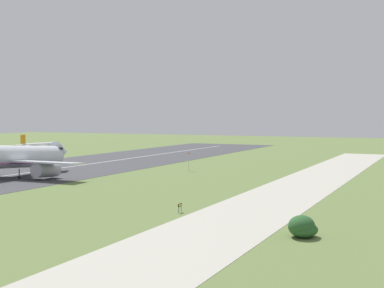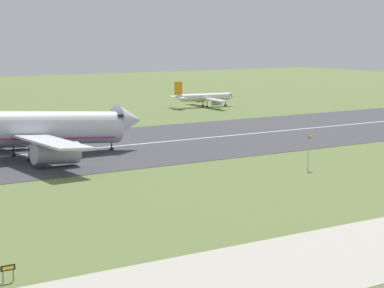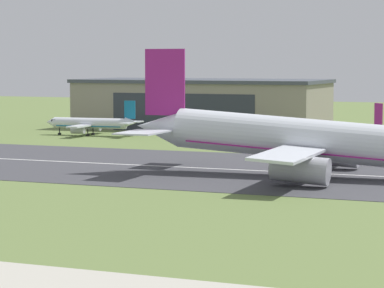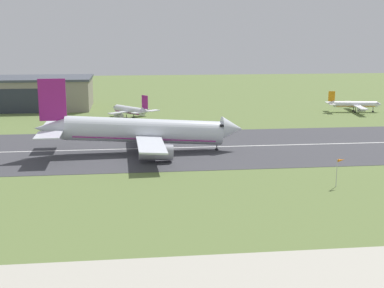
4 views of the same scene
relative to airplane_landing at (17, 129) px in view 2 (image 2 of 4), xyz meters
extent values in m
plane|color=olive|center=(-9.24, -51.68, -5.54)|extent=(619.51, 619.51, 0.00)
cube|color=#B2AD9E|center=(-9.24, -75.37, -5.52)|extent=(284.63, 17.43, 0.05)
cylinder|color=silver|center=(0.43, 0.01, 0.21)|extent=(40.71, 6.93, 8.59)
cone|color=silver|center=(23.36, 0.43, 0.21)|extent=(6.04, 6.29, 6.50)
cube|color=black|center=(20.30, 0.37, 1.45)|extent=(1.22, 5.27, 0.51)
cube|color=#991E7A|center=(0.43, 0.01, -1.49)|extent=(36.32, 6.54, 2.38)
cube|color=silver|center=(1.47, -12.73, -0.87)|extent=(6.76, 19.44, 0.78)
cylinder|color=#A8A8B2|center=(2.72, -11.16, -3.04)|extent=(8.32, 3.98, 4.31)
cylinder|color=#A8A8B2|center=(2.31, 11.25, -3.04)|extent=(8.32, 3.98, 4.31)
cylinder|color=black|center=(19.38, 0.36, -4.21)|extent=(0.24, 0.24, 2.66)
cylinder|color=black|center=(19.38, 0.36, -5.32)|extent=(0.84, 0.84, 0.44)
cylinder|color=black|center=(0.81, -3.69, -4.21)|extent=(0.24, 0.24, 2.66)
cylinder|color=black|center=(0.81, -3.69, -5.32)|extent=(0.84, 0.84, 0.44)
cylinder|color=black|center=(0.67, 3.72, -4.21)|extent=(0.24, 0.24, 2.66)
cylinder|color=black|center=(0.67, 3.72, -5.32)|extent=(0.84, 0.84, 0.44)
cylinder|color=white|center=(84.53, 62.62, -2.49)|extent=(16.79, 4.61, 2.32)
cone|color=white|center=(93.80, 61.32, -2.49)|extent=(2.39, 2.59, 2.32)
cone|color=white|center=(74.91, 63.97, -2.08)|extent=(3.05, 2.46, 2.09)
cube|color=black|center=(92.66, 61.47, -2.03)|extent=(1.36, 2.11, 0.44)
cube|color=orange|center=(84.53, 62.62, -3.13)|extent=(15.13, 4.27, 0.20)
cube|color=white|center=(83.94, 56.04, -2.90)|extent=(4.07, 11.11, 0.40)
cylinder|color=#A8A8B2|center=(84.57, 56.83, -3.87)|extent=(3.19, 1.85, 1.44)
cube|color=white|center=(85.77, 69.10, -2.90)|extent=(4.07, 11.11, 0.40)
cylinder|color=#A8A8B2|center=(86.16, 68.16, -3.87)|extent=(3.19, 1.85, 1.44)
cube|color=orange|center=(75.33, 63.91, 0.64)|extent=(2.54, 0.63, 3.95)
cube|color=white|center=(74.52, 61.05, -2.15)|extent=(2.68, 3.83, 0.24)
cube|color=white|center=(75.34, 66.87, -2.15)|extent=(2.68, 3.83, 0.24)
cylinder|color=black|center=(91.57, 61.63, -4.60)|extent=(0.24, 0.24, 1.89)
cylinder|color=black|center=(91.57, 61.63, -5.32)|extent=(0.84, 0.84, 0.44)
cylinder|color=black|center=(84.17, 61.26, -4.60)|extent=(0.24, 0.24, 1.89)
cylinder|color=black|center=(84.17, 61.26, -5.32)|extent=(0.84, 0.84, 0.44)
cylinder|color=black|center=(84.55, 64.02, -4.60)|extent=(0.24, 0.24, 1.89)
cylinder|color=black|center=(84.55, 64.02, -5.32)|extent=(0.84, 0.84, 0.44)
cylinder|color=#B7B7BC|center=(37.61, -36.24, -2.71)|extent=(0.14, 0.14, 5.65)
cone|color=orange|center=(38.60, -35.83, -0.14)|extent=(1.93, 1.26, 0.60)
cylinder|color=#4C4C51|center=(-25.44, -64.50, -5.01)|extent=(0.10, 0.10, 1.07)
cylinder|color=#4C4C51|center=(-24.46, -64.50, -5.01)|extent=(0.10, 0.10, 1.07)
cube|color=black|center=(-24.95, -64.50, -4.21)|extent=(1.40, 0.12, 0.53)
cube|color=yellow|center=(-24.95, -64.56, -4.21)|extent=(1.06, 0.02, 0.32)
camera|label=1|loc=(-107.68, -105.84, 11.57)|focal=50.00mm
camera|label=2|loc=(-47.44, -129.27, 17.15)|focal=70.00mm
camera|label=3|loc=(35.20, -132.34, 11.75)|focal=85.00mm
camera|label=4|loc=(-3.63, -135.66, 24.88)|focal=50.00mm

